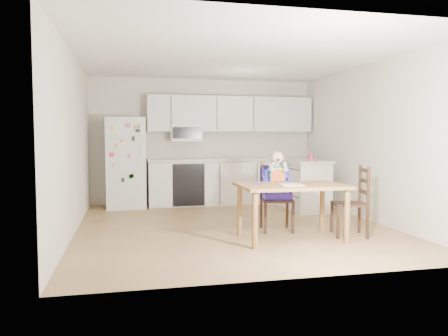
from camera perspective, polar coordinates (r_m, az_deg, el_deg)
room at (r=6.93m, az=0.16°, el=3.34°), size 4.52×5.01×2.51m
refrigerator at (r=8.45m, az=-12.68°, el=0.66°), size 0.72×0.70×1.70m
kitchen_run at (r=8.77m, az=0.84°, el=1.05°), size 3.37×0.62×2.15m
kitchen_island at (r=8.19m, az=10.33°, el=-2.13°), size 0.65×1.25×0.92m
red_cup at (r=7.88m, az=11.30°, el=1.35°), size 0.09×0.09×0.11m
dining_table at (r=5.71m, az=8.81°, el=-3.10°), size 1.35×0.87×0.73m
napkin at (r=5.59m, az=8.72°, el=-2.18°), size 0.29×0.25×0.01m
toddler_spoon at (r=5.65m, az=4.35°, el=-2.06°), size 0.12×0.06×0.02m
chair_booster at (r=6.28m, az=6.84°, el=-1.91°), size 0.49×0.49×1.13m
chair_side at (r=6.15m, az=16.94°, el=-3.58°), size 0.51×0.51×0.95m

